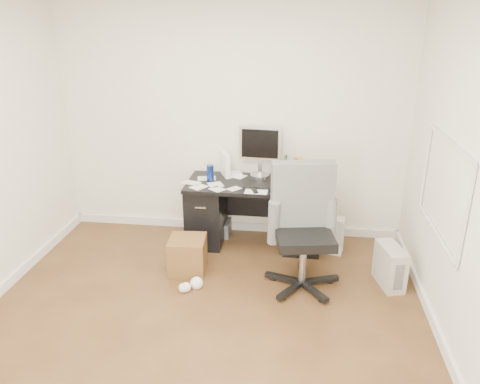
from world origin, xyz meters
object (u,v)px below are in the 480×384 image
object	(u,v)px
wicker_basket	(188,255)
pc_tower	(390,266)
office_chair	(305,230)
desk	(254,212)
keyboard	(264,186)
lcd_monitor	(260,151)

from	to	relation	value
wicker_basket	pc_tower	bearing A→B (deg)	-0.25
office_chair	pc_tower	distance (m)	0.95
desk	keyboard	xyz separation A→B (m)	(0.13, -0.13, 0.36)
pc_tower	wicker_basket	xyz separation A→B (m)	(-2.03, 0.01, -0.02)
desk	office_chair	size ratio (longest dim) A/B	1.23
keyboard	pc_tower	bearing A→B (deg)	-23.04
lcd_monitor	wicker_basket	size ratio (longest dim) A/B	1.62
keyboard	office_chair	world-z (taller)	office_chair
pc_tower	keyboard	bearing A→B (deg)	141.25
office_chair	lcd_monitor	bearing A→B (deg)	105.68
lcd_monitor	pc_tower	xyz separation A→B (m)	(1.37, -0.95, -0.84)
lcd_monitor	office_chair	world-z (taller)	lcd_monitor
pc_tower	wicker_basket	bearing A→B (deg)	165.37
wicker_basket	desk	bearing A→B (deg)	49.01
lcd_monitor	wicker_basket	world-z (taller)	lcd_monitor
desk	wicker_basket	xyz separation A→B (m)	(-0.61, -0.71, -0.22)
keyboard	office_chair	bearing A→B (deg)	-57.59
office_chair	pc_tower	xyz separation A→B (m)	(0.85, 0.15, -0.40)
pc_tower	lcd_monitor	bearing A→B (deg)	130.93
desk	keyboard	bearing A→B (deg)	-46.23
wicker_basket	lcd_monitor	bearing A→B (deg)	55.08
keyboard	office_chair	xyz separation A→B (m)	(0.44, -0.73, -0.15)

